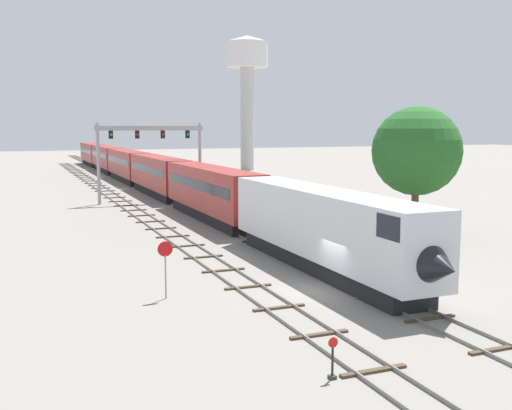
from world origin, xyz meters
name	(u,v)px	position (x,y,z in m)	size (l,w,h in m)	color
ground_plane	(325,290)	(0.00, 0.00, 0.00)	(400.00, 400.00, 0.00)	gray
track_main	(138,185)	(2.00, 60.00, 0.07)	(2.60, 200.00, 0.16)	slate
track_near	(123,203)	(-3.50, 40.00, 0.07)	(2.60, 160.00, 0.16)	slate
passenger_train	(140,169)	(2.00, 57.71, 2.61)	(3.04, 127.93, 4.80)	silver
signal_gantry	(150,145)	(-0.25, 40.40, 6.47)	(12.10, 0.49, 8.89)	#999BA0
water_tower	(247,69)	(28.09, 83.56, 19.42)	(8.16, 8.16, 25.69)	beige
switch_stand	(332,364)	(-5.10, -9.95, 0.52)	(0.36, 0.24, 1.46)	black
stop_sign	(165,261)	(-8.00, 1.65, 1.87)	(0.76, 0.08, 2.88)	gray
trackside_tree_left	(417,151)	(13.99, 11.36, 6.60)	(6.82, 6.82, 10.02)	brown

